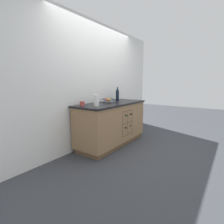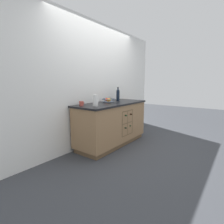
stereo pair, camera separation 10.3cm
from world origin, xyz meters
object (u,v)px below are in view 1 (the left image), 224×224
(fruit_bowl, at_px, (108,100))
(ceramic_mug, at_px, (82,104))
(white_pitcher, at_px, (96,100))
(standing_wine_bottle, at_px, (117,95))

(fruit_bowl, bearing_deg, ceramic_mug, 175.35)
(white_pitcher, xyz_separation_m, ceramic_mug, (-0.10, 0.26, -0.06))
(fruit_bowl, bearing_deg, standing_wine_bottle, 5.34)
(ceramic_mug, bearing_deg, white_pitcher, -68.58)
(fruit_bowl, relative_size, white_pitcher, 1.47)
(white_pitcher, relative_size, ceramic_mug, 1.82)
(ceramic_mug, bearing_deg, standing_wine_bottle, -1.04)
(white_pitcher, bearing_deg, standing_wine_bottle, 12.81)
(white_pitcher, relative_size, standing_wine_bottle, 0.65)
(ceramic_mug, xyz_separation_m, standing_wine_bottle, (1.13, -0.02, 0.10))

